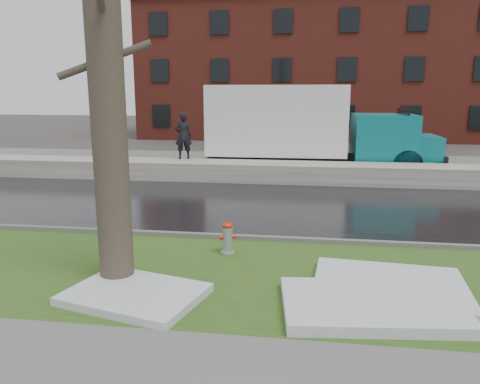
# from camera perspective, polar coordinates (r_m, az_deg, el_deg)

# --- Properties ---
(ground) EXTENTS (120.00, 120.00, 0.00)m
(ground) POSITION_cam_1_polar(r_m,az_deg,el_deg) (10.32, -1.73, -7.60)
(ground) COLOR #47423D
(ground) RESTS_ON ground
(verge) EXTENTS (60.00, 4.50, 0.04)m
(verge) POSITION_cam_1_polar(r_m,az_deg,el_deg) (9.17, -3.10, -10.08)
(verge) COLOR #274818
(verge) RESTS_ON ground
(road) EXTENTS (60.00, 7.00, 0.03)m
(road) POSITION_cam_1_polar(r_m,az_deg,el_deg) (14.59, 1.33, -1.65)
(road) COLOR black
(road) RESTS_ON ground
(parking_lot) EXTENTS (60.00, 9.00, 0.03)m
(parking_lot) POSITION_cam_1_polar(r_m,az_deg,el_deg) (22.90, 3.91, 3.35)
(parking_lot) COLOR slate
(parking_lot) RESTS_ON ground
(curb) EXTENTS (60.00, 0.15, 0.14)m
(curb) POSITION_cam_1_polar(r_m,az_deg,el_deg) (11.24, -0.85, -5.57)
(curb) COLOR slate
(curb) RESTS_ON ground
(snowbank) EXTENTS (60.00, 1.60, 0.75)m
(snowbank) POSITION_cam_1_polar(r_m,az_deg,el_deg) (18.61, 2.90, 2.46)
(snowbank) COLOR beige
(snowbank) RESTS_ON ground
(brick_building) EXTENTS (26.00, 12.00, 10.00)m
(brick_building) POSITION_cam_1_polar(r_m,az_deg,el_deg) (39.60, 8.96, 14.13)
(brick_building) COLOR maroon
(brick_building) RESTS_ON ground
(bg_tree_left) EXTENTS (1.40, 1.62, 6.50)m
(bg_tree_left) POSITION_cam_1_polar(r_m,az_deg,el_deg) (34.42, -15.51, 11.40)
(bg_tree_left) COLOR brown
(bg_tree_left) RESTS_ON ground
(bg_tree_center) EXTENTS (1.40, 1.62, 6.50)m
(bg_tree_center) POSITION_cam_1_polar(r_m,az_deg,el_deg) (36.40, -4.04, 11.81)
(bg_tree_center) COLOR brown
(bg_tree_center) RESTS_ON ground
(fire_hydrant) EXTENTS (0.37, 0.35, 0.74)m
(fire_hydrant) POSITION_cam_1_polar(r_m,az_deg,el_deg) (10.12, -1.53, -5.41)
(fire_hydrant) COLOR #A7A9AF
(fire_hydrant) RESTS_ON verge
(tree) EXTENTS (1.57, 1.82, 7.72)m
(tree) POSITION_cam_1_polar(r_m,az_deg,el_deg) (8.50, -16.10, 14.68)
(tree) COLOR brown
(tree) RESTS_ON verge
(box_truck) EXTENTS (11.34, 2.82, 3.78)m
(box_truck) POSITION_cam_1_polar(r_m,az_deg,el_deg) (20.63, 7.86, 7.85)
(box_truck) COLOR black
(box_truck) RESTS_ON ground
(worker) EXTENTS (0.82, 0.69, 1.92)m
(worker) POSITION_cam_1_polar(r_m,az_deg,el_deg) (19.63, -6.94, 6.82)
(worker) COLOR black
(worker) RESTS_ON snowbank
(snow_patch_near) EXTENTS (2.77, 2.23, 0.16)m
(snow_patch_near) POSITION_cam_1_polar(r_m,az_deg,el_deg) (8.81, 17.73, -10.90)
(snow_patch_near) COLOR silver
(snow_patch_near) RESTS_ON verge
(snow_patch_far) EXTENTS (2.54, 2.11, 0.14)m
(snow_patch_far) POSITION_cam_1_polar(r_m,az_deg,el_deg) (8.33, -12.69, -12.07)
(snow_patch_far) COLOR silver
(snow_patch_far) RESTS_ON verge
(snow_patch_side) EXTENTS (2.97, 2.09, 0.18)m
(snow_patch_side) POSITION_cam_1_polar(r_m,az_deg,el_deg) (7.99, 15.69, -13.16)
(snow_patch_side) COLOR silver
(snow_patch_side) RESTS_ON verge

